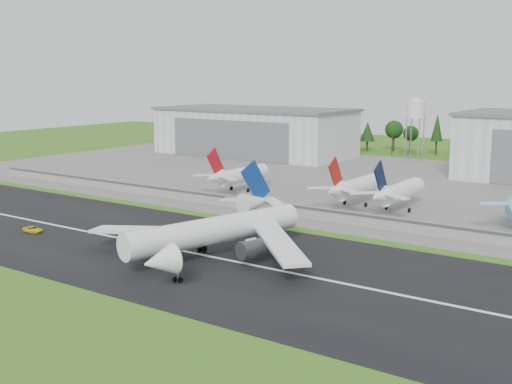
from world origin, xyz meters
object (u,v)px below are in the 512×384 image
Objects in this scene: main_airliner at (214,237)px; parked_jet_red_b at (353,187)px; parked_jet_red_a at (237,175)px; ground_vehicle at (33,229)px; parked_jet_navy at (396,192)px.

main_airliner is 66.97m from parked_jet_red_b.
parked_jet_red_a is 1.00× the size of parked_jet_red_b.
main_airliner is 52.56m from ground_vehicle.
parked_jet_navy is (13.72, 66.95, 1.08)m from main_airliner.
main_airliner is 79.60m from parked_jet_red_a.
parked_jet_red_b is 1.00× the size of parked_jet_navy.
ground_vehicle is 75.46m from parked_jet_red_a.
parked_jet_red_b reaches higher than parked_jet_red_a.
ground_vehicle is 99.58m from parked_jet_navy.
main_airliner is 10.73× the size of ground_vehicle.
ground_vehicle is at bearing 23.53° from main_airliner.
parked_jet_navy is at bearing -86.68° from main_airliner.
ground_vehicle is at bearing -131.22° from parked_jet_navy.
main_airliner is at bearing -57.22° from parked_jet_red_a.
parked_jet_red_a is at bearing -179.98° from parked_jet_navy.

